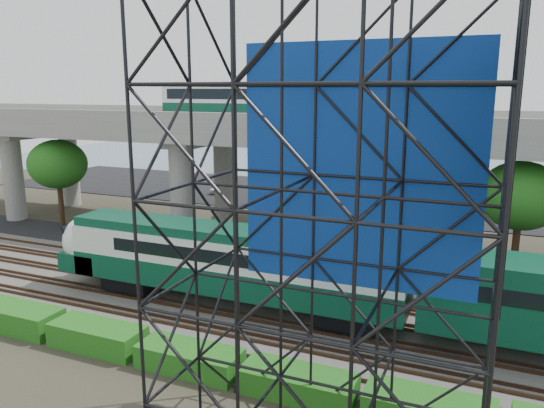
% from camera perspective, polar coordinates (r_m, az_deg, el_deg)
% --- Properties ---
extents(ground, '(140.00, 140.00, 0.00)m').
position_cam_1_polar(ground, '(28.06, -5.88, -12.86)').
color(ground, '#474233').
rests_on(ground, ground).
extents(ballast_bed, '(90.00, 12.00, 0.20)m').
position_cam_1_polar(ballast_bed, '(29.62, -3.98, -11.20)').
color(ballast_bed, slate).
rests_on(ballast_bed, ground).
extents(service_road, '(90.00, 5.00, 0.08)m').
position_cam_1_polar(service_road, '(36.89, 2.06, -6.46)').
color(service_road, black).
rests_on(service_road, ground).
extents(parking_lot, '(90.00, 18.00, 0.08)m').
position_cam_1_polar(parking_lot, '(58.71, 10.34, 0.44)').
color(parking_lot, black).
rests_on(parking_lot, ground).
extents(harbor_water, '(140.00, 40.00, 0.03)m').
position_cam_1_polar(harbor_water, '(80.01, 13.88, 3.39)').
color(harbor_water, '#486177').
rests_on(harbor_water, ground).
extents(rail_tracks, '(90.00, 9.52, 0.16)m').
position_cam_1_polar(rail_tracks, '(29.55, -3.98, -10.88)').
color(rail_tracks, '#472D1E').
rests_on(rail_tracks, ballast_bed).
extents(commuter_train, '(29.30, 3.06, 4.30)m').
position_cam_1_polar(commuter_train, '(27.86, -0.61, -6.58)').
color(commuter_train, black).
rests_on(commuter_train, rail_tracks).
extents(overpass, '(80.00, 12.00, 12.40)m').
position_cam_1_polar(overpass, '(40.45, 4.29, 7.04)').
color(overpass, '#9E9B93').
rests_on(overpass, ground).
extents(scaffold_tower, '(9.36, 6.36, 15.00)m').
position_cam_1_polar(scaffold_tower, '(15.41, 6.25, -4.44)').
color(scaffold_tower, black).
rests_on(scaffold_tower, ground).
extents(hedge_strip, '(34.60, 1.80, 1.20)m').
position_cam_1_polar(hedge_strip, '(24.04, -8.86, -15.99)').
color(hedge_strip, '#145B16').
rests_on(hedge_strip, ground).
extents(trees, '(40.94, 16.94, 7.69)m').
position_cam_1_polar(trees, '(42.44, -1.02, 3.72)').
color(trees, '#382314').
rests_on(trees, ground).
extents(suv, '(6.25, 4.50, 1.58)m').
position_cam_1_polar(suv, '(45.45, -16.83, -2.28)').
color(suv, black).
rests_on(suv, service_road).
extents(parked_cars, '(35.54, 9.23, 1.24)m').
position_cam_1_polar(parked_cars, '(57.89, 11.33, 0.86)').
color(parked_cars, silver).
rests_on(parked_cars, parking_lot).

